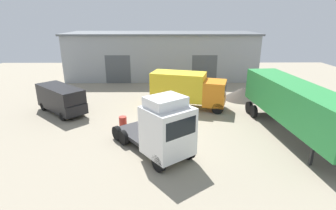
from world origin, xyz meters
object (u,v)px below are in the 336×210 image
object	(u,v)px
tractor_unit_white	(163,129)
oil_drum	(123,122)
box_truck_orange	(187,88)
container_trailer_green	(295,104)
gravel_pile	(243,93)
delivery_van_black	(62,99)

from	to	relation	value
tractor_unit_white	oil_drum	world-z (taller)	tractor_unit_white
box_truck_orange	oil_drum	distance (m)	7.29
oil_drum	box_truck_orange	bearing A→B (deg)	41.79
tractor_unit_white	container_trailer_green	distance (m)	9.50
box_truck_orange	gravel_pile	size ratio (longest dim) A/B	1.84
box_truck_orange	gravel_pile	xyz separation A→B (m)	(6.03, 2.63, -1.26)
tractor_unit_white	oil_drum	distance (m)	5.77
container_trailer_green	delivery_van_black	xyz separation A→B (m)	(-18.10, 5.07, -1.17)
container_trailer_green	gravel_pile	size ratio (longest dim) A/B	3.01
tractor_unit_white	delivery_van_black	xyz separation A→B (m)	(-9.04, 7.86, -0.54)
delivery_van_black	box_truck_orange	bearing A→B (deg)	50.65
box_truck_orange	gravel_pile	world-z (taller)	box_truck_orange
delivery_van_black	gravel_pile	world-z (taller)	delivery_van_black
container_trailer_green	gravel_pile	distance (m)	9.44
container_trailer_green	oil_drum	world-z (taller)	container_trailer_green
tractor_unit_white	container_trailer_green	bearing A→B (deg)	69.87
delivery_van_black	box_truck_orange	distance (m)	11.31
container_trailer_green	gravel_pile	bearing A→B (deg)	-179.16
container_trailer_green	oil_drum	xyz separation A→B (m)	(-12.24, 1.81, -2.05)
delivery_van_black	gravel_pile	distance (m)	17.74
container_trailer_green	oil_drum	distance (m)	12.54
box_truck_orange	gravel_pile	bearing A→B (deg)	40.06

